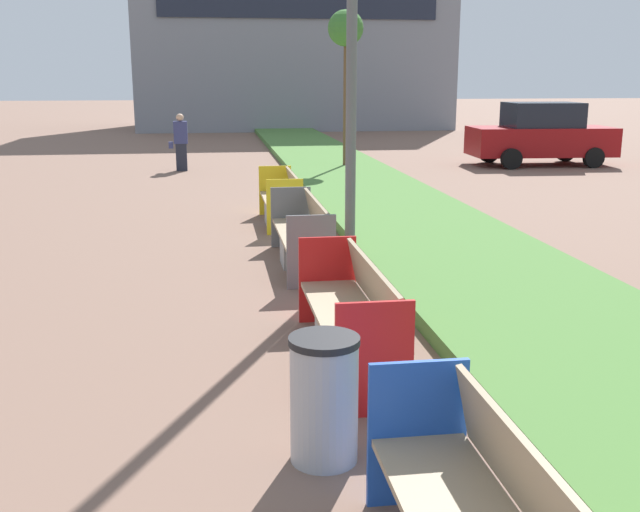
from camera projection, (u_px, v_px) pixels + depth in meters
name	position (u px, v px, depth m)	size (l,w,h in m)	color
planter_grass_strip	(442.00, 243.00, 11.56)	(2.80, 120.00, 0.18)	#4C7A38
building_backdrop	(291.00, 23.00, 38.54)	(15.60, 7.62, 10.63)	gray
bench_red_frame	(351.00, 322.00, 6.95)	(0.65, 2.42, 0.94)	#9E9B96
bench_grey_frame	(303.00, 239.00, 10.52)	(0.65, 2.46, 0.94)	#9E9B96
bench_yellow_frame	(282.00, 204.00, 13.52)	(0.65, 1.96, 0.94)	#9E9B96
litter_bin	(324.00, 399.00, 5.12)	(0.49, 0.49, 0.90)	#9EA0A5
sapling_tree_far	(346.00, 31.00, 20.23)	(0.97, 0.97, 4.37)	brown
pedestrian_walking	(181.00, 142.00, 21.06)	(0.53, 0.24, 1.60)	#232633
parked_car_distant	(541.00, 135.00, 22.38)	(4.29, 2.00, 1.86)	maroon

